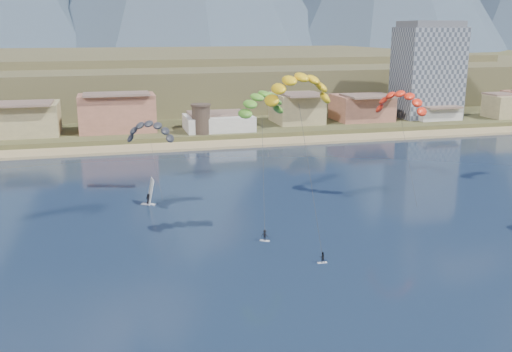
# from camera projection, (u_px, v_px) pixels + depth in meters

# --- Properties ---
(ground) EXTENTS (2400.00, 2400.00, 0.00)m
(ground) POSITION_uv_depth(u_px,v_px,m) (336.00, 348.00, 57.84)
(ground) COLOR black
(ground) RESTS_ON ground
(beach) EXTENTS (2200.00, 12.00, 0.90)m
(beach) POSITION_uv_depth(u_px,v_px,m) (188.00, 146.00, 157.18)
(beach) COLOR tan
(beach) RESTS_ON ground
(land) EXTENTS (2200.00, 900.00, 4.00)m
(land) POSITION_uv_depth(u_px,v_px,m) (126.00, 61.00, 583.01)
(land) COLOR brown
(land) RESTS_ON ground
(foothills) EXTENTS (940.00, 210.00, 18.00)m
(foothills) POSITION_uv_depth(u_px,v_px,m) (197.00, 76.00, 279.06)
(foothills) COLOR brown
(foothills) RESTS_ON ground
(town) EXTENTS (400.00, 24.00, 12.00)m
(town) POSITION_uv_depth(u_px,v_px,m) (37.00, 115.00, 160.53)
(town) COLOR silver
(town) RESTS_ON ground
(apartment_tower) EXTENTS (20.00, 16.00, 32.00)m
(apartment_tower) POSITION_uv_depth(u_px,v_px,m) (428.00, 70.00, 194.17)
(apartment_tower) COLOR gray
(apartment_tower) RESTS_ON ground
(watchtower) EXTENTS (5.82, 5.82, 8.60)m
(watchtower) POSITION_uv_depth(u_px,v_px,m) (201.00, 119.00, 164.39)
(watchtower) COLOR #47382D
(watchtower) RESTS_ON ground
(kitesurfer_yellow) EXTENTS (10.81, 11.99, 26.22)m
(kitesurfer_yellow) POSITION_uv_depth(u_px,v_px,m) (299.00, 84.00, 81.31)
(kitesurfer_yellow) COLOR silver
(kitesurfer_yellow) RESTS_ON ground
(kitesurfer_green) EXTENTS (10.20, 18.77, 23.81)m
(kitesurfer_green) POSITION_uv_depth(u_px,v_px,m) (262.00, 101.00, 96.20)
(kitesurfer_green) COLOR silver
(kitesurfer_green) RESTS_ON ground
(distant_kite_dark) EXTENTS (10.27, 7.24, 16.05)m
(distant_kite_dark) POSITION_uv_depth(u_px,v_px,m) (150.00, 128.00, 111.36)
(distant_kite_dark) COLOR #262626
(distant_kite_dark) RESTS_ON ground
(distant_kite_orange) EXTENTS (9.42, 9.93, 21.88)m
(distant_kite_orange) POSITION_uv_depth(u_px,v_px,m) (401.00, 99.00, 105.37)
(distant_kite_orange) COLOR #262626
(distant_kite_orange) RESTS_ON ground
(windsurfer) EXTENTS (3.00, 3.06, 4.82)m
(windsurfer) POSITION_uv_depth(u_px,v_px,m) (149.00, 196.00, 104.92)
(windsurfer) COLOR silver
(windsurfer) RESTS_ON ground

